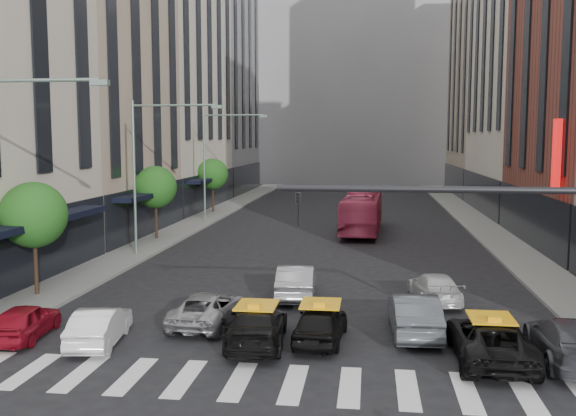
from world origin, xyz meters
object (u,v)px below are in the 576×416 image
(taxi_left, at_px, (257,325))
(taxi_center, at_px, (321,323))
(car_white_front, at_px, (100,326))
(streetlamp_far, at_px, (215,151))
(car_red, at_px, (25,321))
(bus, at_px, (362,212))
(streetlamp_mid, at_px, (150,157))

(taxi_left, distance_m, taxi_center, 2.18)
(car_white_front, height_order, taxi_center, taxi_center)
(car_white_front, height_order, taxi_left, taxi_left)
(car_white_front, relative_size, taxi_center, 0.99)
(car_white_front, bearing_deg, streetlamp_far, -91.17)
(car_red, xyz_separation_m, car_white_front, (2.83, -0.21, 0.01))
(streetlamp_far, relative_size, bus, 0.83)
(car_red, relative_size, taxi_left, 0.78)
(car_white_front, bearing_deg, taxi_center, -179.17)
(car_red, height_order, taxi_left, taxi_left)
(streetlamp_mid, bearing_deg, taxi_center, -52.83)
(streetlamp_mid, relative_size, streetlamp_far, 1.00)
(streetlamp_far, xyz_separation_m, car_white_front, (3.67, -31.78, -5.27))
(taxi_center, distance_m, bus, 26.11)
(taxi_left, relative_size, bus, 0.43)
(streetlamp_mid, xyz_separation_m, car_red, (0.84, -15.57, -5.28))
(streetlamp_mid, xyz_separation_m, streetlamp_far, (0.00, 16.00, 0.00))
(car_white_front, relative_size, taxi_left, 0.83)
(streetlamp_far, distance_m, car_red, 32.02)
(streetlamp_far, xyz_separation_m, taxi_center, (11.11, -30.65, -5.24))
(car_red, distance_m, taxi_center, 10.31)
(streetlamp_far, height_order, car_white_front, streetlamp_far)
(taxi_center, bearing_deg, bus, -88.10)
(car_red, bearing_deg, car_white_front, 169.85)
(streetlamp_far, bearing_deg, taxi_center, -70.08)
(streetlamp_far, bearing_deg, car_red, -88.47)
(streetlamp_far, xyz_separation_m, car_red, (0.84, -31.57, -5.28))
(bus, bearing_deg, car_white_front, 75.34)
(streetlamp_far, relative_size, car_white_front, 2.33)
(taxi_center, xyz_separation_m, bus, (1.06, 26.07, 0.85))
(streetlamp_far, height_order, car_red, streetlamp_far)
(car_red, height_order, taxi_center, taxi_center)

